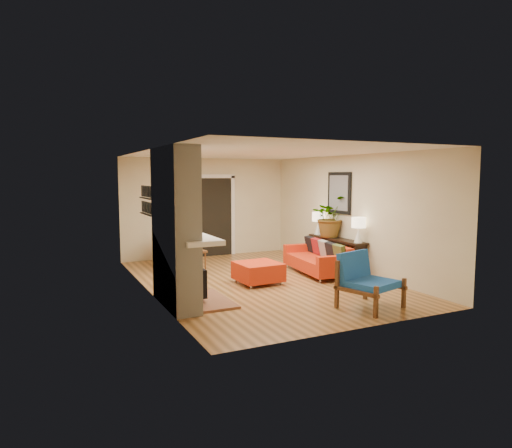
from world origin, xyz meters
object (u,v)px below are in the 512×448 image
object	(u,v)px
ottoman	(258,271)
blue_chair	(364,277)
houseplant	(330,216)
dining_table	(180,240)
lamp_near	(359,227)
console_table	(337,245)
lamp_far	(318,221)
sofa	(319,259)

from	to	relation	value
ottoman	blue_chair	world-z (taller)	blue_chair
houseplant	blue_chair	bearing A→B (deg)	-114.64
dining_table	lamp_near	xyz separation A→B (m)	(3.15, -2.56, 0.42)
dining_table	houseplant	bearing A→B (deg)	-25.83
console_table	houseplant	bearing A→B (deg)	92.14
console_table	lamp_far	world-z (taller)	lamp_far
console_table	lamp_far	bearing A→B (deg)	90.00
lamp_far	houseplant	distance (m)	0.52
dining_table	console_table	bearing A→B (deg)	-29.59
houseplant	ottoman	bearing A→B (deg)	-162.42
sofa	console_table	distance (m)	0.65
blue_chair	lamp_far	world-z (taller)	lamp_far
ottoman	console_table	size ratio (longest dim) A/B	0.46
blue_chair	console_table	size ratio (longest dim) A/B	0.57
lamp_near	houseplant	distance (m)	1.04
console_table	lamp_near	bearing A→B (deg)	-90.00
dining_table	houseplant	size ratio (longest dim) A/B	1.92
console_table	lamp_near	world-z (taller)	lamp_near
sofa	ottoman	world-z (taller)	sofa
lamp_far	sofa	bearing A→B (deg)	-121.83
sofa	lamp_near	bearing A→B (deg)	-46.48
lamp_near	lamp_far	bearing A→B (deg)	90.00
houseplant	dining_table	bearing A→B (deg)	154.17
dining_table	lamp_near	bearing A→B (deg)	-39.05
ottoman	dining_table	xyz separation A→B (m)	(-0.95, 2.21, 0.40)
ottoman	lamp_near	world-z (taller)	lamp_near
blue_chair	lamp_near	xyz separation A→B (m)	(1.35, 1.88, 0.58)
console_table	lamp_far	size ratio (longest dim) A/B	3.43
dining_table	console_table	size ratio (longest dim) A/B	1.00
ottoman	blue_chair	distance (m)	2.39
ottoman	blue_chair	xyz separation A→B (m)	(0.86, -2.22, 0.24)
lamp_near	lamp_far	distance (m)	1.54
ottoman	blue_chair	size ratio (longest dim) A/B	0.81
dining_table	lamp_far	xyz separation A→B (m)	(3.15, -1.02, 0.42)
console_table	houseplant	xyz separation A→B (m)	(-0.01, 0.27, 0.63)
lamp_near	houseplant	world-z (taller)	houseplant
ottoman	dining_table	distance (m)	2.44
console_table	lamp_far	distance (m)	0.91
sofa	blue_chair	bearing A→B (deg)	-107.17
dining_table	houseplant	xyz separation A→B (m)	(3.14, -1.52, 0.56)
lamp_near	ottoman	bearing A→B (deg)	171.20
blue_chair	lamp_near	distance (m)	2.38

